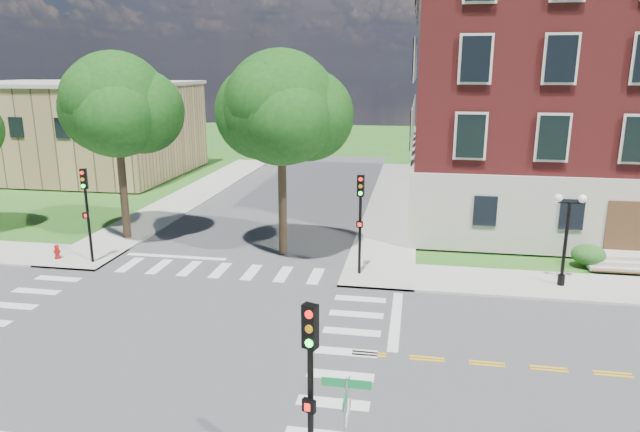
% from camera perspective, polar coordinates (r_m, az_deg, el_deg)
% --- Properties ---
extents(ground, '(160.00, 160.00, 0.00)m').
position_cam_1_polar(ground, '(22.60, -16.15, -11.50)').
color(ground, '#2C5A19').
rests_on(ground, ground).
extents(road_ew, '(90.00, 12.00, 0.01)m').
position_cam_1_polar(road_ew, '(22.60, -16.16, -11.49)').
color(road_ew, '#3D3D3F').
rests_on(road_ew, ground).
extents(road_ns, '(12.00, 90.00, 0.01)m').
position_cam_1_polar(road_ns, '(22.60, -16.16, -11.49)').
color(road_ns, '#3D3D3F').
rests_on(road_ns, ground).
extents(sidewalk_ne, '(34.00, 34.00, 0.12)m').
position_cam_1_polar(sidewalk_ne, '(35.37, 19.16, -2.04)').
color(sidewalk_ne, '#9E9B93').
rests_on(sidewalk_ne, ground).
extents(sidewalk_nw, '(34.00, 34.00, 0.12)m').
position_cam_1_polar(sidewalk_nw, '(42.75, -25.94, 0.09)').
color(sidewalk_nw, '#9E9B93').
rests_on(sidewalk_nw, ground).
extents(crosswalk_east, '(2.20, 10.20, 0.02)m').
position_cam_1_polar(crosswalk_east, '(20.68, 2.66, -13.47)').
color(crosswalk_east, silver).
rests_on(crosswalk_east, ground).
extents(stop_bar_east, '(0.40, 5.50, 0.00)m').
position_cam_1_polar(stop_bar_east, '(23.26, 7.58, -10.24)').
color(stop_bar_east, silver).
rests_on(stop_bar_east, ground).
extents(secondary_building, '(20.40, 15.40, 8.30)m').
position_cam_1_polar(secondary_building, '(57.69, -23.47, 8.07)').
color(secondary_building, olive).
rests_on(secondary_building, ground).
extents(tree_c, '(5.83, 5.83, 10.53)m').
position_cam_1_polar(tree_c, '(33.91, -19.75, 10.40)').
color(tree_c, black).
rests_on(tree_c, ground).
extents(tree_d, '(5.81, 5.81, 10.56)m').
position_cam_1_polar(tree_d, '(29.10, -3.93, 10.71)').
color(tree_d, black).
rests_on(tree_d, ground).
extents(traffic_signal_se, '(0.38, 0.45, 4.80)m').
position_cam_1_polar(traffic_signal_se, '(12.90, -0.98, -15.95)').
color(traffic_signal_se, black).
rests_on(traffic_signal_se, ground).
extents(traffic_signal_ne, '(0.35, 0.39, 4.80)m').
position_cam_1_polar(traffic_signal_ne, '(26.73, 4.05, 0.44)').
color(traffic_signal_ne, black).
rests_on(traffic_signal_ne, ground).
extents(traffic_signal_nw, '(0.38, 0.45, 4.80)m').
position_cam_1_polar(traffic_signal_nw, '(30.56, -22.33, 1.17)').
color(traffic_signal_nw, black).
rests_on(traffic_signal_nw, ground).
extents(twin_lamp_west, '(1.36, 0.36, 4.23)m').
position_cam_1_polar(twin_lamp_west, '(27.67, 23.41, -1.70)').
color(twin_lamp_west, black).
rests_on(twin_lamp_west, ground).
extents(street_sign_pole, '(1.10, 1.10, 3.10)m').
position_cam_1_polar(street_sign_pole, '(13.31, 2.65, -19.37)').
color(street_sign_pole, gray).
rests_on(street_sign_pole, ground).
extents(fire_hydrant, '(0.35, 0.35, 0.75)m').
position_cam_1_polar(fire_hydrant, '(32.52, -24.80, -3.30)').
color(fire_hydrant, maroon).
rests_on(fire_hydrant, ground).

